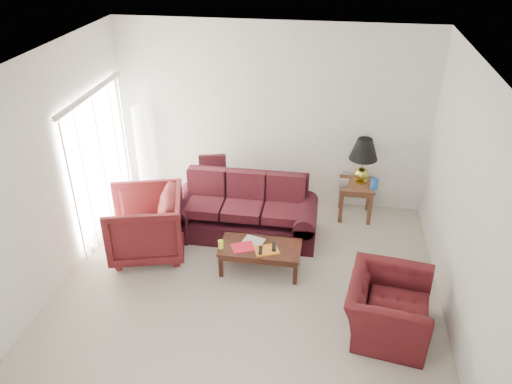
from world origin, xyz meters
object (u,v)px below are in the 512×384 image
at_px(sofa, 244,209).
at_px(coffee_table, 260,258).
at_px(armchair_left, 146,224).
at_px(floor_lamp, 144,153).
at_px(armchair_right, 388,307).
at_px(end_table, 355,200).

relative_size(sofa, coffee_table, 1.99).
distance_m(armchair_left, coffee_table, 1.71).
relative_size(sofa, armchair_left, 2.08).
height_order(sofa, coffee_table, sofa).
bearing_deg(coffee_table, armchair_left, 173.01).
relative_size(armchair_left, coffee_table, 0.95).
height_order(floor_lamp, armchair_left, floor_lamp).
bearing_deg(armchair_left, armchair_right, 56.98).
distance_m(end_table, armchair_left, 3.34).
bearing_deg(floor_lamp, armchair_left, -70.32).
distance_m(floor_lamp, coffee_table, 2.86).
height_order(sofa, end_table, sofa).
height_order(armchair_left, armchair_right, armchair_left).
bearing_deg(sofa, floor_lamp, 160.18).
bearing_deg(end_table, armchair_right, -82.49).
xyz_separation_m(floor_lamp, armchair_left, (0.54, -1.52, -0.36)).
bearing_deg(armchair_left, floor_lamp, -175.67).
bearing_deg(coffee_table, floor_lamp, 141.30).
distance_m(sofa, coffee_table, 0.95).
distance_m(floor_lamp, armchair_right, 4.68).
height_order(end_table, armchair_left, armchair_left).
height_order(sofa, armchair_right, sofa).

